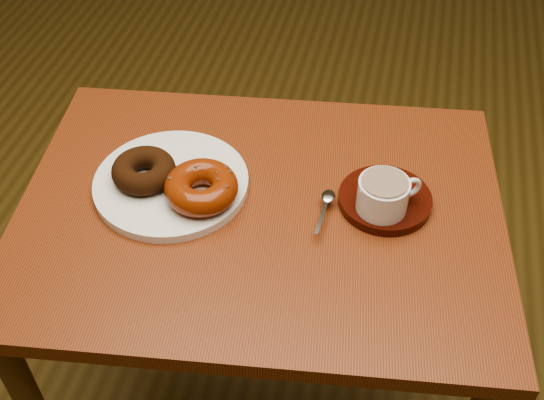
% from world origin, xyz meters
% --- Properties ---
extents(ground, '(6.00, 6.00, 0.00)m').
position_xyz_m(ground, '(0.00, 0.00, 0.00)').
color(ground, brown).
rests_on(ground, ground).
extents(cafe_table, '(0.85, 0.68, 0.73)m').
position_xyz_m(cafe_table, '(-0.26, -0.28, 0.61)').
color(cafe_table, brown).
rests_on(cafe_table, ground).
extents(donut_plate, '(0.32, 0.32, 0.02)m').
position_xyz_m(donut_plate, '(-0.41, -0.27, 0.74)').
color(donut_plate, white).
rests_on(donut_plate, cafe_table).
extents(donut_cinnamon, '(0.13, 0.13, 0.04)m').
position_xyz_m(donut_cinnamon, '(-0.46, -0.27, 0.77)').
color(donut_cinnamon, black).
rests_on(donut_cinnamon, donut_plate).
extents(donut_caramel, '(0.14, 0.14, 0.04)m').
position_xyz_m(donut_caramel, '(-0.35, -0.29, 0.77)').
color(donut_caramel, maroon).
rests_on(donut_caramel, donut_plate).
extents(saucer, '(0.17, 0.17, 0.02)m').
position_xyz_m(saucer, '(-0.07, -0.23, 0.74)').
color(saucer, '#340D07').
rests_on(saucer, cafe_table).
extents(coffee_cup, '(0.10, 0.08, 0.06)m').
position_xyz_m(coffee_cup, '(-0.07, -0.25, 0.78)').
color(coffee_cup, white).
rests_on(coffee_cup, saucer).
extents(teaspoon, '(0.02, 0.10, 0.01)m').
position_xyz_m(teaspoon, '(-0.15, -0.26, 0.75)').
color(teaspoon, silver).
rests_on(teaspoon, saucer).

